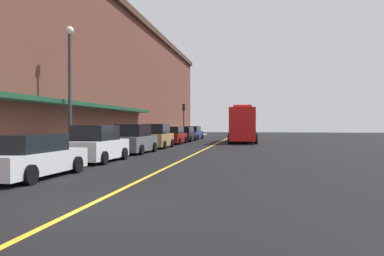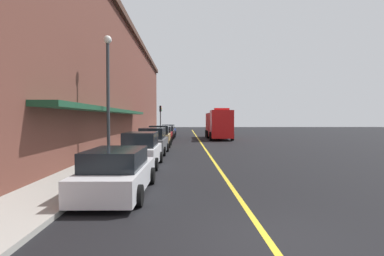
# 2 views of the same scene
# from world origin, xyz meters

# --- Properties ---
(ground_plane) EXTENTS (112.00, 112.00, 0.00)m
(ground_plane) POSITION_xyz_m (0.00, 25.00, 0.00)
(ground_plane) COLOR black
(sidewalk_left) EXTENTS (2.40, 70.00, 0.15)m
(sidewalk_left) POSITION_xyz_m (-6.20, 25.00, 0.07)
(sidewalk_left) COLOR #9E9B93
(sidewalk_left) RESTS_ON ground
(lane_center_stripe) EXTENTS (0.16, 70.00, 0.01)m
(lane_center_stripe) POSITION_xyz_m (0.00, 25.00, 0.00)
(lane_center_stripe) COLOR gold
(lane_center_stripe) RESTS_ON ground
(brick_building_left) EXTENTS (10.13, 64.00, 12.40)m
(brick_building_left) POSITION_xyz_m (-11.88, 23.99, 6.21)
(brick_building_left) COLOR brown
(brick_building_left) RESTS_ON ground
(parked_car_0) EXTENTS (2.20, 4.90, 1.54)m
(parked_car_0) POSITION_xyz_m (-4.00, 4.02, 0.73)
(parked_car_0) COLOR silver
(parked_car_0) RESTS_ON ground
(parked_car_1) EXTENTS (2.04, 4.27, 1.83)m
(parked_car_1) POSITION_xyz_m (-4.01, 9.78, 0.85)
(parked_car_1) COLOR silver
(parked_car_1) RESTS_ON ground
(parked_car_2) EXTENTS (2.14, 4.43, 1.88)m
(parked_car_2) POSITION_xyz_m (-3.98, 15.50, 0.87)
(parked_car_2) COLOR #595B60
(parked_car_2) RESTS_ON ground
(parked_car_3) EXTENTS (2.07, 4.25, 1.91)m
(parked_car_3) POSITION_xyz_m (-3.97, 21.05, 0.88)
(parked_car_3) COLOR #A5844C
(parked_car_3) RESTS_ON ground
(parked_car_4) EXTENTS (2.10, 4.76, 1.66)m
(parked_car_4) POSITION_xyz_m (-4.05, 27.28, 0.78)
(parked_car_4) COLOR maroon
(parked_car_4) RESTS_ON ground
(parked_car_5) EXTENTS (2.19, 4.47, 1.58)m
(parked_car_5) POSITION_xyz_m (-3.97, 32.65, 0.75)
(parked_car_5) COLOR black
(parked_car_5) RESTS_ON ground
(parked_car_6) EXTENTS (2.21, 4.79, 1.63)m
(parked_car_6) POSITION_xyz_m (-4.05, 38.62, 0.77)
(parked_car_6) COLOR navy
(parked_car_6) RESTS_ON ground
(fire_truck) EXTENTS (2.82, 8.85, 3.71)m
(fire_truck) POSITION_xyz_m (2.52, 31.27, 1.77)
(fire_truck) COLOR red
(fire_truck) RESTS_ON ground
(parking_meter_0) EXTENTS (0.14, 0.18, 1.33)m
(parking_meter_0) POSITION_xyz_m (-5.35, 15.97, 1.06)
(parking_meter_0) COLOR #4C4C51
(parking_meter_0) RESTS_ON sidewalk_left
(parking_meter_1) EXTENTS (0.14, 0.18, 1.33)m
(parking_meter_1) POSITION_xyz_m (-5.35, 22.61, 1.06)
(parking_meter_1) COLOR #4C4C51
(parking_meter_1) RESTS_ON sidewalk_left
(parking_meter_2) EXTENTS (0.14, 0.18, 1.33)m
(parking_meter_2) POSITION_xyz_m (-5.35, 24.23, 1.06)
(parking_meter_2) COLOR #4C4C51
(parking_meter_2) RESTS_ON sidewalk_left
(street_lamp_left) EXTENTS (0.44, 0.44, 6.94)m
(street_lamp_left) POSITION_xyz_m (-5.95, 10.66, 4.40)
(street_lamp_left) COLOR #33383D
(street_lamp_left) RESTS_ON sidewalk_left
(traffic_light_near) EXTENTS (0.38, 0.36, 4.30)m
(traffic_light_near) POSITION_xyz_m (-5.29, 39.26, 3.16)
(traffic_light_near) COLOR #232326
(traffic_light_near) RESTS_ON sidewalk_left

